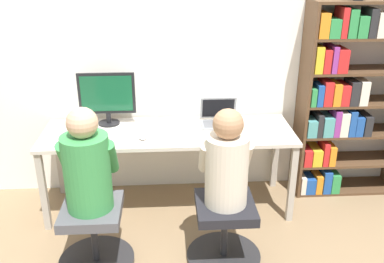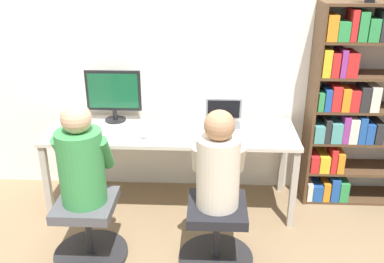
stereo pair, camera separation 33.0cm
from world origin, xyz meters
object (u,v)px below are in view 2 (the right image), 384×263
at_px(desktop_monitor, 114,95).
at_px(office_chair_right, 216,232).
at_px(office_chair_left, 88,228).
at_px(person_at_monitor, 81,160).
at_px(keyboard, 109,136).
at_px(person_at_laptop, 218,165).
at_px(laptop, 224,120).
at_px(bookshelf, 353,107).

distance_m(desktop_monitor, office_chair_right, 1.46).
bearing_deg(office_chair_left, person_at_monitor, 90.00).
distance_m(keyboard, office_chair_right, 1.13).
distance_m(keyboard, person_at_laptop, 1.02).
xyz_separation_m(desktop_monitor, laptop, (0.94, -0.07, -0.19)).
relative_size(person_at_laptop, bookshelf, 0.40).
distance_m(office_chair_left, office_chair_right, 0.92).
bearing_deg(bookshelf, laptop, -177.52).
distance_m(laptop, keyboard, 0.96).
relative_size(office_chair_right, person_at_laptop, 0.78).
height_order(desktop_monitor, person_at_monitor, person_at_monitor).
xyz_separation_m(desktop_monitor, person_at_laptop, (0.89, -0.92, -0.17)).
relative_size(keyboard, office_chair_left, 0.77).
bearing_deg(keyboard, office_chair_right, -33.12).
height_order(person_at_laptop, bookshelf, bookshelf).
xyz_separation_m(keyboard, office_chair_left, (-0.06, -0.55, -0.48)).
bearing_deg(desktop_monitor, bookshelf, -0.53).
bearing_deg(person_at_laptop, desktop_monitor, 133.81).
relative_size(office_chair_left, person_at_monitor, 0.75).
distance_m(office_chair_right, person_at_laptop, 0.54).
bearing_deg(bookshelf, person_at_laptop, -141.34).
bearing_deg(office_chair_right, laptop, 86.40).
height_order(office_chair_left, person_at_monitor, person_at_monitor).
distance_m(desktop_monitor, laptop, 0.96).
distance_m(laptop, bookshelf, 1.08).
xyz_separation_m(laptop, person_at_monitor, (-0.97, -0.85, 0.03)).
height_order(desktop_monitor, keyboard, desktop_monitor).
relative_size(desktop_monitor, keyboard, 1.14).
relative_size(desktop_monitor, person_at_monitor, 0.66).
height_order(laptop, keyboard, laptop).
xyz_separation_m(person_at_laptop, bookshelf, (1.13, 0.90, 0.10)).
bearing_deg(bookshelf, keyboard, -170.04).
distance_m(laptop, person_at_laptop, 0.86).
xyz_separation_m(office_chair_left, bookshelf, (2.05, 0.90, 0.64)).
xyz_separation_m(desktop_monitor, office_chair_left, (-0.03, -0.92, -0.71)).
relative_size(keyboard, bookshelf, 0.24).
distance_m(person_at_laptop, bookshelf, 1.45).
xyz_separation_m(office_chair_right, person_at_laptop, (0.00, 0.00, 0.54)).
relative_size(office_chair_left, person_at_laptop, 0.78).
bearing_deg(keyboard, bookshelf, 9.96).
xyz_separation_m(keyboard, person_at_laptop, (0.86, -0.55, 0.06)).
height_order(office_chair_right, bookshelf, bookshelf).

